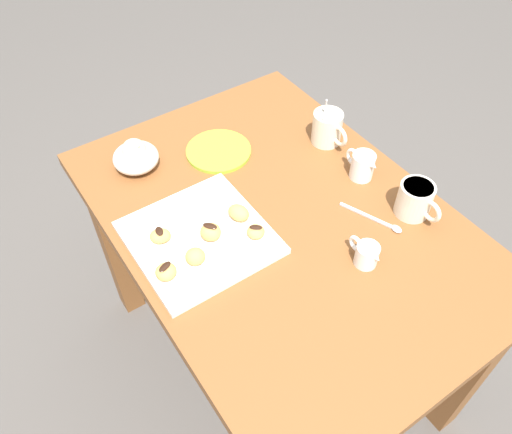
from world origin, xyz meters
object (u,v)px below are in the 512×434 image
at_px(dining_table, 279,251).
at_px(saucer_lime_left, 217,152).
at_px(beignet_3, 256,232).
at_px(ice_cream_bowl, 136,156).
at_px(beignet_0, 166,272).
at_px(beignet_2, 160,236).
at_px(coffee_mug_cream_left, 328,127).
at_px(beignet_4, 195,256).
at_px(beignet_5, 239,213).
at_px(cream_pitcher_white, 363,166).
at_px(pastry_plate_square, 199,238).
at_px(chocolate_sauce_pitcher, 367,254).
at_px(coffee_mug_cream_right, 416,199).
at_px(beignet_1, 211,232).

xyz_separation_m(dining_table, saucer_lime_left, (-0.29, -0.00, 0.14)).
bearing_deg(beignet_3, ice_cream_bowl, -162.89).
distance_m(dining_table, saucer_lime_left, 0.32).
distance_m(beignet_0, beignet_2, 0.10).
distance_m(coffee_mug_cream_left, beignet_4, 0.54).
bearing_deg(beignet_4, beignet_0, -90.71).
bearing_deg(beignet_0, dining_table, 92.10).
bearing_deg(beignet_5, beignet_2, -102.76).
relative_size(beignet_0, beignet_3, 1.11).
distance_m(coffee_mug_cream_left, saucer_lime_left, 0.31).
relative_size(coffee_mug_cream_left, beignet_2, 2.92).
bearing_deg(cream_pitcher_white, pastry_plate_square, -96.49).
bearing_deg(coffee_mug_cream_left, saucer_lime_left, -114.79).
bearing_deg(coffee_mug_cream_left, beignet_5, -72.27).
xyz_separation_m(chocolate_sauce_pitcher, beignet_4, (-0.20, -0.32, 0.00)).
relative_size(coffee_mug_cream_right, beignet_3, 2.90).
bearing_deg(dining_table, coffee_mug_cream_right, 58.73).
height_order(beignet_3, beignet_5, beignet_5).
height_order(pastry_plate_square, beignet_3, beignet_3).
distance_m(coffee_mug_cream_right, chocolate_sauce_pitcher, 0.20).
bearing_deg(chocolate_sauce_pitcher, coffee_mug_cream_right, 103.88).
relative_size(coffee_mug_cream_right, cream_pitcher_white, 1.16).
height_order(dining_table, cream_pitcher_white, cream_pitcher_white).
bearing_deg(beignet_3, beignet_5, -178.36).
height_order(coffee_mug_cream_right, saucer_lime_left, coffee_mug_cream_right).
xyz_separation_m(cream_pitcher_white, beignet_3, (0.02, -0.35, -0.01)).
xyz_separation_m(coffee_mug_cream_right, beignet_2, (-0.25, -0.55, -0.02)).
xyz_separation_m(beignet_1, beignet_5, (-0.02, 0.09, -0.00)).
relative_size(pastry_plate_square, cream_pitcher_white, 2.90).
xyz_separation_m(beignet_1, beignet_4, (0.04, -0.06, -0.00)).
bearing_deg(coffee_mug_cream_right, saucer_lime_left, -148.57).
bearing_deg(cream_pitcher_white, beignet_0, -89.11).
bearing_deg(cream_pitcher_white, ice_cream_bowl, -127.86).
relative_size(beignet_2, beignet_4, 1.09).
relative_size(ice_cream_bowl, beignet_2, 2.48).
relative_size(coffee_mug_cream_right, beignet_4, 2.73).
relative_size(dining_table, beignet_1, 21.90).
xyz_separation_m(ice_cream_bowl, beignet_2, (0.27, -0.07, -0.01)).
relative_size(saucer_lime_left, beignet_4, 3.99).
xyz_separation_m(beignet_3, beignet_4, (-0.01, -0.15, 0.00)).
xyz_separation_m(dining_table, coffee_mug_cream_right, (0.17, 0.27, 0.18)).
xyz_separation_m(saucer_lime_left, beignet_2, (0.20, -0.27, 0.03)).
xyz_separation_m(cream_pitcher_white, beignet_2, (-0.09, -0.53, -0.01)).
distance_m(beignet_2, beignet_4, 0.10).
bearing_deg(beignet_3, dining_table, 105.58).
height_order(coffee_mug_cream_left, cream_pitcher_white, coffee_mug_cream_left).
distance_m(coffee_mug_cream_right, beignet_0, 0.61).
distance_m(ice_cream_bowl, beignet_4, 0.37).
xyz_separation_m(coffee_mug_cream_left, beignet_0, (0.17, -0.59, -0.02)).
bearing_deg(dining_table, beignet_0, -87.90).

